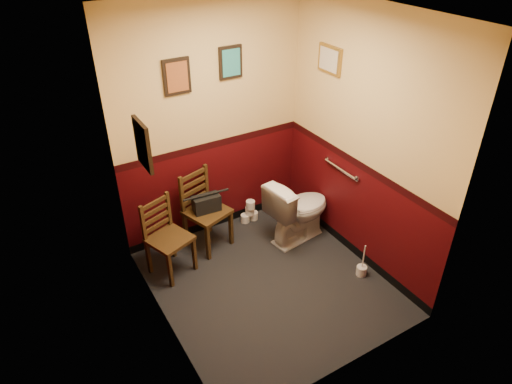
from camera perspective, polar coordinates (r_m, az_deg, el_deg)
floor at (r=4.90m, az=1.53°, el=-11.30°), size 2.20×2.40×0.00m
ceiling at (r=3.62m, az=2.18°, el=21.46°), size 2.20×2.40×0.00m
wall_back at (r=5.03m, az=-5.61°, el=8.35°), size 2.20×0.00×2.70m
wall_front at (r=3.32m, az=13.03°, el=-6.36°), size 2.20×0.00×2.70m
wall_left at (r=3.70m, az=-12.75°, el=-1.84°), size 0.00×2.40×2.70m
wall_right at (r=4.71m, az=13.23°, el=5.88°), size 0.00×2.40×2.70m
grab_bar at (r=5.03m, az=10.52°, el=2.85°), size 0.05×0.56×0.06m
framed_print_back_a at (r=4.68m, az=-9.86°, el=14.03°), size 0.28×0.04×0.36m
framed_print_back_b at (r=4.90m, az=-3.19°, el=15.88°), size 0.26×0.04×0.34m
framed_print_left at (r=3.54m, az=-13.94°, el=5.75°), size 0.04×0.30×0.38m
framed_print_right at (r=4.87m, az=9.19°, el=16.03°), size 0.04×0.34×0.28m
toilet at (r=5.30m, az=5.34°, el=-2.25°), size 0.85×0.55×0.78m
toilet_brush at (r=5.08m, az=13.05°, el=-9.48°), size 0.11×0.11×0.39m
chair_left at (r=4.88m, az=-11.06°, el=-5.62°), size 0.51×0.51×0.85m
chair_right at (r=5.17m, az=-6.44°, el=-2.31°), size 0.54×0.54×0.92m
handbag at (r=5.08m, az=-6.20°, el=-1.41°), size 0.31×0.17×0.22m
tp_stack at (r=5.70m, az=-0.79°, el=-2.55°), size 0.23×0.14×0.30m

